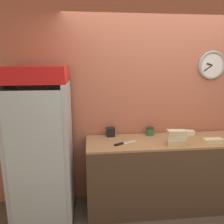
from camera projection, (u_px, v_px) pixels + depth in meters
wall_back at (158, 103)px, 3.01m from camera, size 5.20×0.10×2.70m
prep_counter at (162, 174)px, 2.88m from camera, size 1.98×0.58×0.94m
beverage_cooler at (42, 139)px, 2.61m from camera, size 0.70×0.65×1.87m
sandwich_stack_bottom at (176, 143)px, 2.60m from camera, size 0.22×0.11×0.06m
sandwich_stack_middle at (176, 138)px, 2.59m from camera, size 0.22×0.12×0.06m
sandwich_stack_top at (177, 133)px, 2.57m from camera, size 0.22×0.11×0.06m
sandwich_flat_left at (187, 132)px, 2.98m from camera, size 0.21×0.11×0.06m
sandwich_flat_right at (213, 141)px, 2.65m from camera, size 0.23×0.10×0.06m
chefs_knife at (122, 143)px, 2.64m from camera, size 0.30×0.18×0.02m
condiment_jar at (150, 131)px, 2.96m from camera, size 0.11×0.11×0.11m
napkin_dispenser at (111, 132)px, 2.91m from camera, size 0.11×0.09×0.12m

